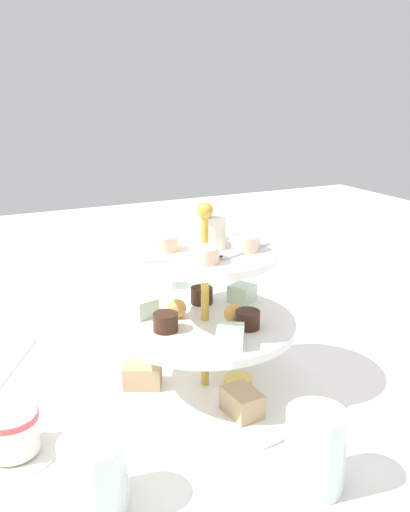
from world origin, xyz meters
TOP-DOWN VIEW (x-y plane):
  - ground_plane at (0.00, 0.00)m, footprint 2.40×2.40m
  - tiered_serving_stand at (0.00, -0.00)m, footprint 0.28×0.28m
  - water_glass_tall_right at (0.05, 0.23)m, footprint 0.07×0.07m
  - water_glass_short_left at (-0.18, -0.14)m, footprint 0.06×0.06m
  - teacup_with_saucer at (-0.24, -0.03)m, footprint 0.09×0.09m
  - butter_knife_left at (0.28, -0.01)m, footprint 0.02×0.17m
  - butter_knife_right at (-0.22, 0.18)m, footprint 0.09×0.16m
  - water_glass_mid_back at (0.02, -0.21)m, footprint 0.06×0.06m

SIDE VIEW (x-z plane):
  - ground_plane at x=0.00m, z-range 0.00..0.00m
  - butter_knife_left at x=0.28m, z-range 0.00..0.00m
  - butter_knife_right at x=-0.22m, z-range 0.00..0.00m
  - teacup_with_saucer at x=-0.24m, z-range 0.00..0.05m
  - water_glass_short_left at x=-0.18m, z-range 0.00..0.07m
  - water_glass_mid_back at x=0.02m, z-range 0.00..0.08m
  - water_glass_tall_right at x=0.05m, z-range 0.00..0.14m
  - tiered_serving_stand at x=0.00m, z-range -0.05..0.21m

